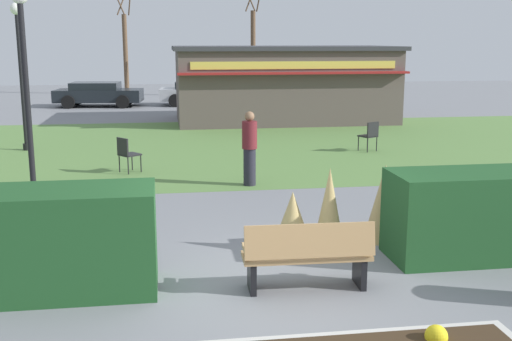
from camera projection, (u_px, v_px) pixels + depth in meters
The scene contains 19 objects.
ground_plane at pixel (268, 284), 8.49m from camera, with size 80.00×80.00×0.00m, color slate.
lawn_patch at pixel (208, 146), 19.50m from camera, with size 36.00×12.00×0.01m, color #5B8442.
park_bench at pixel (308, 255), 8.20m from camera, with size 1.71×0.57×0.95m.
hedge_left at pixel (69, 241), 8.12m from camera, with size 2.25×1.10×1.38m, color #1E4C23.
hedge_right at pixel (472, 215), 9.42m from camera, with size 2.50×1.10×1.33m, color #1E4C23.
ornamental_grass_behind_left at pixel (293, 221), 9.75m from camera, with size 0.68×0.68×0.95m, color tan.
ornamental_grass_behind_right at pixel (384, 203), 10.23m from camera, with size 0.65×0.65×1.28m, color tan.
ornamental_grass_behind_center at pixel (329, 211), 9.63m from camera, with size 0.52×0.52×1.34m, color tan.
lamppost_mid at pixel (25, 67), 12.77m from camera, with size 0.36×0.36×4.31m.
lamppost_far at pixel (20, 59), 18.26m from camera, with size 0.36×0.36×4.31m.
food_kiosk at pixel (283, 84), 25.41m from camera, with size 8.88×4.93×3.01m.
cafe_chair_west at pixel (370, 134), 18.48m from camera, with size 0.59×0.59×0.89m.
cafe_chair_east at pixel (127, 152), 15.50m from camera, with size 0.62×0.62×0.89m.
person_strolling at pixel (250, 148), 14.09m from camera, with size 0.34×0.34×1.69m.
parked_car_west_slot at pixel (98, 94), 31.00m from camera, with size 4.36×2.37×1.20m.
parked_car_center_slot at pixel (201, 92), 31.74m from camera, with size 4.36×2.39×1.20m.
parked_car_east_slot at pixel (316, 91), 32.60m from camera, with size 4.28×2.21×1.20m.
tree_left_bg at pixel (253, 51), 36.05m from camera, with size 0.91×0.96×5.96m.
tree_right_bg at pixel (126, 52), 37.44m from camera, with size 0.91×0.96×5.81m.
Camera 1 is at (-1.34, -7.88, 3.25)m, focal length 43.89 mm.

